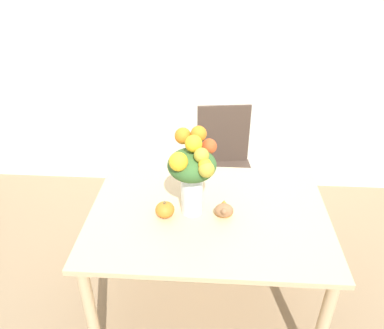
# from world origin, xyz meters

# --- Properties ---
(ground_plane) EXTENTS (12.00, 12.00, 0.00)m
(ground_plane) POSITION_xyz_m (0.00, 0.00, 0.00)
(ground_plane) COLOR #8E7556
(wall_back) EXTENTS (8.00, 0.06, 2.70)m
(wall_back) POSITION_xyz_m (0.00, 1.39, 1.35)
(wall_back) COLOR silver
(wall_back) RESTS_ON ground_plane
(dining_table) EXTENTS (1.28, 0.92, 0.73)m
(dining_table) POSITION_xyz_m (0.00, 0.00, 0.63)
(dining_table) COLOR #D1B284
(dining_table) RESTS_ON ground_plane
(flower_vase) EXTENTS (0.25, 0.28, 0.47)m
(flower_vase) POSITION_xyz_m (-0.09, 0.00, 1.00)
(flower_vase) COLOR silver
(flower_vase) RESTS_ON dining_table
(pumpkin) EXTENTS (0.10, 0.10, 0.09)m
(pumpkin) POSITION_xyz_m (-0.23, -0.05, 0.77)
(pumpkin) COLOR orange
(pumpkin) RESTS_ON dining_table
(turkey_figurine) EXTENTS (0.10, 0.13, 0.08)m
(turkey_figurine) POSITION_xyz_m (0.08, -0.02, 0.77)
(turkey_figurine) COLOR #936642
(turkey_figurine) RESTS_ON dining_table
(dining_chair_near_window) EXTENTS (0.47, 0.47, 0.94)m
(dining_chair_near_window) POSITION_xyz_m (0.10, 0.85, 0.49)
(dining_chair_near_window) COLOR #47382D
(dining_chair_near_window) RESTS_ON ground_plane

